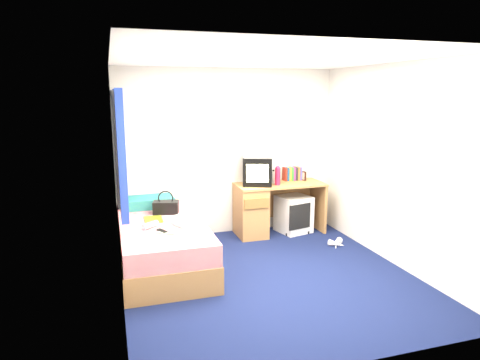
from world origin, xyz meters
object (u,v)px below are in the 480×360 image
object	(u,v)px
storage_cube	(293,214)
vcr	(258,154)
aerosol_can	(273,177)
remote_control	(162,231)
white_heels	(336,243)
water_bottle	(150,225)
pink_water_bottle	(278,177)
desk	(262,207)
magazine	(153,219)
bed	(163,244)
pillow	(150,202)
handbag	(166,207)
towel	(191,220)
crt_tv	(258,171)
picture_frame	(303,176)
colour_swatch_fan	(166,233)

from	to	relation	value
storage_cube	vcr	bearing A→B (deg)	162.92
aerosol_can	remote_control	distance (m)	2.12
white_heels	water_bottle	bearing A→B (deg)	-176.59
pink_water_bottle	white_heels	distance (m)	1.24
desk	magazine	bearing A→B (deg)	-158.98
bed	remote_control	xyz separation A→B (m)	(-0.04, -0.38, 0.28)
pillow	pink_water_bottle	bearing A→B (deg)	-3.29
storage_cube	bed	bearing A→B (deg)	-174.74
bed	vcr	size ratio (longest dim) A/B	4.71
aerosol_can	water_bottle	xyz separation A→B (m)	(-1.88, -0.96, -0.27)
magazine	remote_control	distance (m)	0.49
storage_cube	handbag	world-z (taller)	handbag
desk	vcr	distance (m)	0.79
pink_water_bottle	handbag	xyz separation A→B (m)	(-1.64, -0.28, -0.25)
remote_control	towel	bearing A→B (deg)	3.21
crt_tv	vcr	world-z (taller)	vcr
handbag	pillow	bearing A→B (deg)	126.56
remote_control	pink_water_bottle	bearing A→B (deg)	6.14
pink_water_bottle	picture_frame	bearing A→B (deg)	21.49
aerosol_can	colour_swatch_fan	distance (m)	2.14
water_bottle	crt_tv	bearing A→B (deg)	29.86
desk	crt_tv	size ratio (longest dim) A/B	2.52
desk	colour_swatch_fan	bearing A→B (deg)	-142.55
handbag	towel	xyz separation A→B (m)	(0.21, -0.56, -0.03)
storage_cube	crt_tv	bearing A→B (deg)	163.35
handbag	desk	bearing A→B (deg)	28.53
water_bottle	vcr	bearing A→B (deg)	29.95
storage_cube	towel	bearing A→B (deg)	-166.24
storage_cube	white_heels	xyz separation A→B (m)	(0.31, -0.76, -0.23)
colour_swatch_fan	white_heels	world-z (taller)	colour_swatch_fan
picture_frame	aerosol_can	size ratio (longest dim) A/B	0.77
towel	water_bottle	distance (m)	0.47
desk	remote_control	bearing A→B (deg)	-144.78
desk	handbag	world-z (taller)	handbag
pink_water_bottle	colour_swatch_fan	xyz separation A→B (m)	(-1.75, -1.09, -0.33)
pillow	magazine	bearing A→B (deg)	-92.39
desk	remote_control	size ratio (longest dim) A/B	8.12
desk	white_heels	bearing A→B (deg)	-44.19
picture_frame	pink_water_bottle	xyz separation A→B (m)	(-0.50, -0.20, 0.05)
aerosol_can	magazine	size ratio (longest dim) A/B	0.65
crt_tv	handbag	bearing A→B (deg)	-143.46
magazine	storage_cube	bearing A→B (deg)	15.72
storage_cube	crt_tv	size ratio (longest dim) A/B	1.06
towel	water_bottle	xyz separation A→B (m)	(-0.47, 0.00, -0.02)
handbag	towel	bearing A→B (deg)	-55.21
bed	remote_control	distance (m)	0.47
towel	water_bottle	size ratio (longest dim) A/B	1.63
pink_water_bottle	magazine	size ratio (longest dim) A/B	0.88
vcr	picture_frame	world-z (taller)	vcr
desk	aerosol_can	xyz separation A→B (m)	(0.19, 0.03, 0.43)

